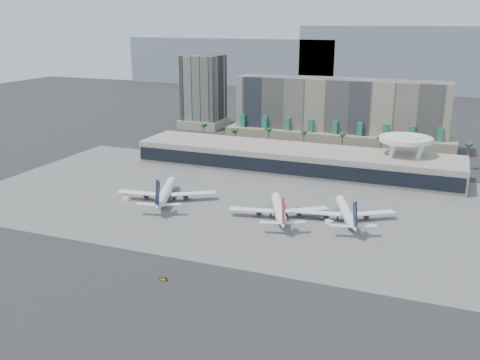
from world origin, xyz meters
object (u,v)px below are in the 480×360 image
at_px(service_vehicle_a, 126,198).
at_px(taxiway_sign, 163,279).
at_px(airliner_left, 166,192).
at_px(airliner_right, 346,212).
at_px(service_vehicle_b, 329,222).
at_px(airliner_centre, 279,209).

bearing_deg(service_vehicle_a, taxiway_sign, -34.58).
bearing_deg(airliner_left, airliner_right, -16.17).
distance_m(airliner_left, airliner_right, 78.58).
height_order(airliner_right, service_vehicle_b, airliner_right).
distance_m(service_vehicle_b, taxiway_sign, 75.20).
height_order(airliner_right, service_vehicle_a, airliner_right).
bearing_deg(airliner_centre, airliner_left, 156.37).
height_order(airliner_left, service_vehicle_a, airliner_left).
bearing_deg(service_vehicle_b, service_vehicle_a, -152.59).
relative_size(airliner_centre, airliner_right, 1.01).
distance_m(airliner_right, service_vehicle_a, 96.08).
relative_size(airliner_left, service_vehicle_b, 13.89).
height_order(airliner_right, taxiway_sign, airliner_right).
bearing_deg(airliner_centre, service_vehicle_a, 161.20).
height_order(service_vehicle_a, service_vehicle_b, service_vehicle_a).
height_order(airliner_centre, service_vehicle_a, airliner_centre).
relative_size(airliner_left, taxiway_sign, 18.90).
bearing_deg(airliner_left, service_vehicle_a, 177.82).
bearing_deg(service_vehicle_b, airliner_left, -156.22).
xyz_separation_m(airliner_centre, taxiway_sign, (-16.45, -65.30, -3.15)).
height_order(airliner_centre, service_vehicle_b, airliner_centre).
relative_size(airliner_left, service_vehicle_a, 11.08).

